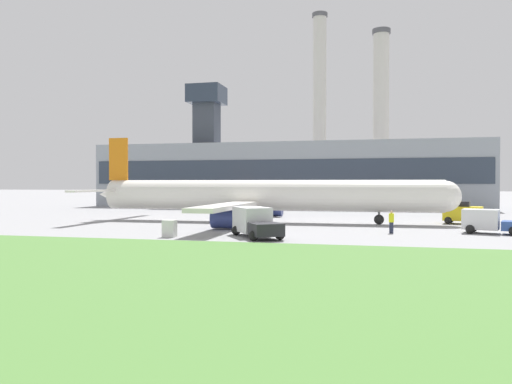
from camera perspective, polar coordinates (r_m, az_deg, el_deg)
ground_plane at (r=51.55m, az=-2.70°, el=-3.32°), size 400.00×400.00×0.00m
terminal_building at (r=83.20m, az=3.18°, el=2.05°), size 62.14×14.45×20.65m
smokestack_left at (r=109.88m, az=7.28°, el=9.63°), size 3.28×3.28×40.43m
smokestack_right at (r=109.74m, az=14.10°, el=8.55°), size 3.77×3.77×36.30m
airplane at (r=49.63m, az=0.56°, el=-0.50°), size 36.65×30.38×8.72m
pushback_tug at (r=51.67m, az=22.57°, el=-2.30°), size 3.86×3.10×2.17m
baggage_truck at (r=42.64m, az=24.99°, el=-3.10°), size 4.63×3.25×1.87m
fuel_truck at (r=36.33m, az=-0.11°, el=-3.48°), size 4.78×5.88×2.13m
ground_crew_person at (r=40.27m, az=15.22°, el=-3.29°), size 0.55×0.55×1.78m
utility_cabinet at (r=36.74m, az=-9.86°, el=-4.14°), size 0.91×0.73×1.24m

